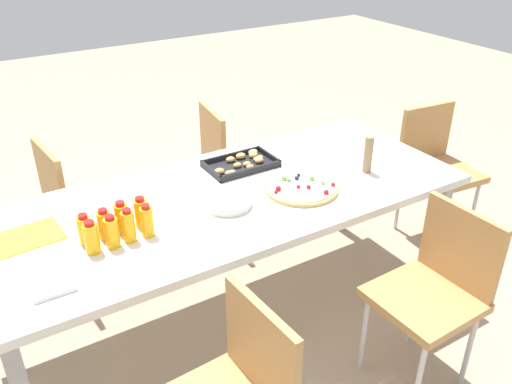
{
  "coord_description": "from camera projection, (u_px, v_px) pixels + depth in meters",
  "views": [
    {
      "loc": [
        -1.02,
        -1.91,
        1.95
      ],
      "look_at": [
        0.1,
        -0.08,
        0.76
      ],
      "focal_mm": 37.72,
      "sensor_mm": 36.0,
      "label": 1
    }
  ],
  "objects": [
    {
      "name": "juice_bottle_3",
      "position": [
        147.0,
        221.0,
        2.15
      ],
      "size": [
        0.05,
        0.05,
        0.14
      ],
      "color": "#FAAE14",
      "rests_on": "party_table"
    },
    {
      "name": "chair_end",
      "position": [
        435.0,
        161.0,
        3.34
      ],
      "size": [
        0.44,
        0.44,
        0.83
      ],
      "rotation": [
        0.0,
        0.0,
        3.04
      ],
      "color": "#B7844C",
      "rests_on": "ground_plane"
    },
    {
      "name": "chair_far_right",
      "position": [
        231.0,
        157.0,
        3.39
      ],
      "size": [
        0.45,
        0.45,
        0.83
      ],
      "rotation": [
        0.0,
        0.0,
        -1.69
      ],
      "color": "#B7844C",
      "rests_on": "ground_plane"
    },
    {
      "name": "party_table",
      "position": [
        229.0,
        206.0,
        2.51
      ],
      "size": [
        2.24,
        0.92,
        0.74
      ],
      "color": "silver",
      "rests_on": "ground_plane"
    },
    {
      "name": "ground_plane",
      "position": [
        232.0,
        317.0,
        2.83
      ],
      "size": [
        12.0,
        12.0,
        0.0
      ],
      "primitive_type": "plane",
      "color": "tan"
    },
    {
      "name": "juice_bottle_5",
      "position": [
        105.0,
        225.0,
        2.14
      ],
      "size": [
        0.06,
        0.06,
        0.13
      ],
      "color": "#F9AE14",
      "rests_on": "party_table"
    },
    {
      "name": "snack_tray",
      "position": [
        241.0,
        164.0,
        2.73
      ],
      "size": [
        0.35,
        0.22,
        0.04
      ],
      "color": "black",
      "rests_on": "party_table"
    },
    {
      "name": "napkin_stack",
      "position": [
        51.0,
        284.0,
        1.89
      ],
      "size": [
        0.15,
        0.15,
        0.02
      ],
      "primitive_type": "cube",
      "color": "white",
      "rests_on": "party_table"
    },
    {
      "name": "chair_near_right",
      "position": [
        436.0,
        285.0,
        2.28
      ],
      "size": [
        0.41,
        0.41,
        0.83
      ],
      "rotation": [
        0.0,
        0.0,
        1.6
      ],
      "color": "#B7844C",
      "rests_on": "ground_plane"
    },
    {
      "name": "juice_bottle_0",
      "position": [
        91.0,
        238.0,
        2.05
      ],
      "size": [
        0.06,
        0.06,
        0.14
      ],
      "color": "#FAAD14",
      "rests_on": "party_table"
    },
    {
      "name": "paper_folder",
      "position": [
        28.0,
        237.0,
        2.17
      ],
      "size": [
        0.27,
        0.22,
        0.01
      ],
      "primitive_type": "cube",
      "rotation": [
        0.0,
        0.0,
        0.07
      ],
      "color": "yellow",
      "rests_on": "party_table"
    },
    {
      "name": "juice_bottle_4",
      "position": [
        85.0,
        230.0,
        2.1
      ],
      "size": [
        0.05,
        0.05,
        0.13
      ],
      "color": "#F9AD14",
      "rests_on": "party_table"
    },
    {
      "name": "juice_bottle_1",
      "position": [
        112.0,
        232.0,
        2.08
      ],
      "size": [
        0.06,
        0.06,
        0.14
      ],
      "color": "#FAAE14",
      "rests_on": "party_table"
    },
    {
      "name": "fruit_pizza",
      "position": [
        301.0,
        187.0,
        2.52
      ],
      "size": [
        0.35,
        0.35,
        0.05
      ],
      "color": "tan",
      "rests_on": "party_table"
    },
    {
      "name": "plate_stack",
      "position": [
        228.0,
        202.0,
        2.38
      ],
      "size": [
        0.21,
        0.21,
        0.04
      ],
      "color": "silver",
      "rests_on": "party_table"
    },
    {
      "name": "juice_bottle_2",
      "position": [
        129.0,
        226.0,
        2.12
      ],
      "size": [
        0.05,
        0.05,
        0.14
      ],
      "color": "#FAAD14",
      "rests_on": "party_table"
    },
    {
      "name": "chair_far_left",
      "position": [
        77.0,
        198.0,
        2.93
      ],
      "size": [
        0.44,
        0.44,
        0.83
      ],
      "rotation": [
        0.0,
        0.0,
        -1.47
      ],
      "color": "#B7844C",
      "rests_on": "ground_plane"
    },
    {
      "name": "juice_bottle_6",
      "position": [
        122.0,
        218.0,
        2.17
      ],
      "size": [
        0.06,
        0.06,
        0.14
      ],
      "color": "#F9AC14",
      "rests_on": "party_table"
    },
    {
      "name": "juice_bottle_7",
      "position": [
        141.0,
        213.0,
        2.21
      ],
      "size": [
        0.06,
        0.06,
        0.14
      ],
      "color": "#FAAD14",
      "rests_on": "party_table"
    },
    {
      "name": "cardboard_tube",
      "position": [
        368.0,
        154.0,
        2.64
      ],
      "size": [
        0.04,
        0.04,
        0.19
      ],
      "primitive_type": "cylinder",
      "color": "#9E7A56",
      "rests_on": "party_table"
    }
  ]
}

